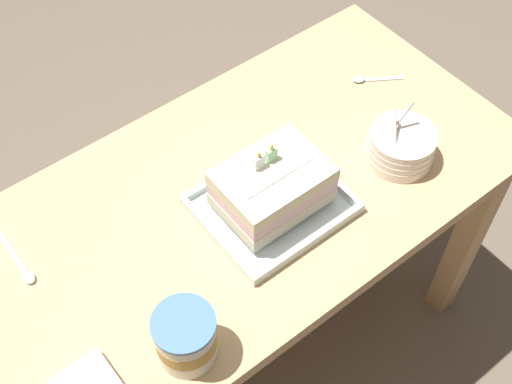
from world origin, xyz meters
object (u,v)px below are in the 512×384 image
birthday_cake (272,186)px  serving_spoon_near_tray (22,267)px  bowl_stack (401,146)px  ice_cream_tub (186,337)px  foil_tray (272,205)px  serving_spoon_by_bowls (367,79)px

birthday_cake → serving_spoon_near_tray: (-0.46, 0.18, -0.07)m
bowl_stack → ice_cream_tub: bowl_stack is taller
birthday_cake → bowl_stack: bearing=-12.2°
birthday_cake → bowl_stack: size_ratio=1.43×
foil_tray → ice_cream_tub: ice_cream_tub is taller
ice_cream_tub → serving_spoon_by_bowls: ice_cream_tub is taller
bowl_stack → serving_spoon_near_tray: size_ratio=0.91×
ice_cream_tub → foil_tray: bearing=26.1°
serving_spoon_near_tray → serving_spoon_by_bowls: 0.87m
serving_spoon_near_tray → serving_spoon_by_bowls: same height
foil_tray → serving_spoon_by_bowls: size_ratio=2.54×
ice_cream_tub → serving_spoon_near_tray: ice_cream_tub is taller
bowl_stack → serving_spoon_near_tray: bowl_stack is taller
serving_spoon_by_bowls → ice_cream_tub: bearing=-157.2°
serving_spoon_near_tray → ice_cream_tub: bearing=-65.5°
foil_tray → serving_spoon_near_tray: foil_tray is taller
ice_cream_tub → serving_spoon_by_bowls: (0.71, 0.30, -0.05)m
bowl_stack → serving_spoon_by_bowls: size_ratio=1.31×
birthday_cake → serving_spoon_near_tray: size_ratio=1.31×
bowl_stack → serving_spoon_near_tray: (-0.75, 0.24, -0.03)m
serving_spoon_near_tray → bowl_stack: bearing=-17.9°
ice_cream_tub → birthday_cake: bearing=26.1°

